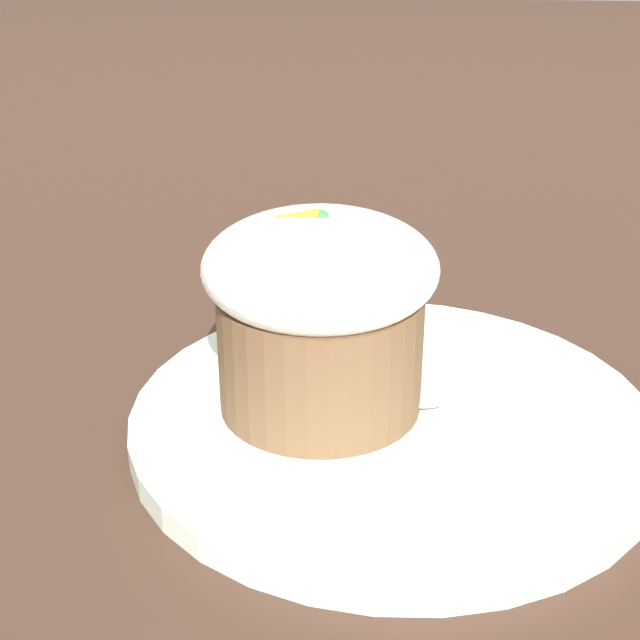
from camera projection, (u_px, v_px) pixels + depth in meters
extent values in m
plane|color=#3D281E|center=(391.00, 430.00, 0.42)|extent=(4.00, 4.00, 0.00)
cylinder|color=silver|center=(392.00, 419.00, 0.42)|extent=(0.24, 0.24, 0.01)
cylinder|color=brown|center=(320.00, 351.00, 0.40)|extent=(0.09, 0.09, 0.06)
ellipsoid|color=white|center=(320.00, 267.00, 0.39)|extent=(0.10, 0.10, 0.05)
cone|color=orange|center=(296.00, 218.00, 0.38)|extent=(0.02, 0.01, 0.01)
sphere|color=green|center=(321.00, 219.00, 0.38)|extent=(0.01, 0.01, 0.01)
cube|color=silver|center=(540.00, 413.00, 0.40)|extent=(0.09, 0.03, 0.00)
ellipsoid|color=silver|center=(416.00, 391.00, 0.42)|extent=(0.04, 0.04, 0.01)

